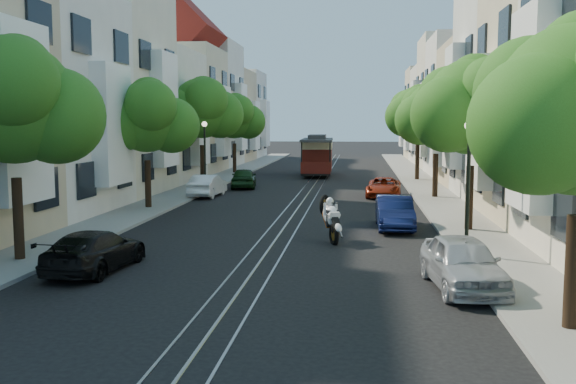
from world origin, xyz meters
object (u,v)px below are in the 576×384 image
(tree_w_b, at_px, (148,119))
(parked_car_w_mid, at_px, (207,186))
(cable_car, at_px, (317,154))
(lamp_west, at_px, (205,145))
(parked_car_e_near, at_px, (463,263))
(tree_w_c, at_px, (202,109))
(parked_car_e_far, at_px, (384,187))
(lamp_east, at_px, (469,167))
(parked_car_w_near, at_px, (95,251))
(tree_w_a, at_px, (15,105))
(tree_e_d, at_px, (419,113))
(tree_w_d, at_px, (235,118))
(sportbike_rider, at_px, (330,217))
(parked_car_w_far, at_px, (244,178))
(tree_e_c, at_px, (438,115))
(parked_car_e_mid, at_px, (394,213))
(tree_e_b, at_px, (474,109))

(tree_w_b, height_order, parked_car_w_mid, tree_w_b)
(cable_car, relative_size, parked_car_w_mid, 2.02)
(lamp_west, distance_m, parked_car_e_near, 24.87)
(tree_w_c, xyz_separation_m, parked_car_e_far, (11.54, -4.50, -4.51))
(tree_w_c, xyz_separation_m, lamp_east, (13.44, -20.98, -2.22))
(tree_w_b, bearing_deg, cable_car, 72.07)
(parked_car_e_far, bearing_deg, parked_car_w_near, -109.97)
(tree_w_a, bearing_deg, lamp_east, 8.57)
(cable_car, bearing_deg, tree_e_d, -30.29)
(tree_w_c, relative_size, tree_w_d, 1.09)
(tree_w_a, xyz_separation_m, sportbike_rider, (9.12, 4.40, -3.83))
(parked_car_w_far, bearing_deg, tree_e_c, 150.66)
(tree_w_b, bearing_deg, parked_car_e_far, 29.38)
(tree_w_c, relative_size, sportbike_rider, 3.63)
(lamp_east, distance_m, cable_car, 31.80)
(lamp_east, bearing_deg, parked_car_e_mid, 108.98)
(tree_e_b, bearing_deg, tree_e_d, 90.00)
(tree_w_d, height_order, cable_car, tree_w_d)
(tree_w_b, height_order, parked_car_e_near, tree_w_b)
(parked_car_e_near, relative_size, parked_car_w_mid, 1.04)
(lamp_west, bearing_deg, lamp_east, -55.01)
(sportbike_rider, xyz_separation_m, cable_car, (-2.29, 28.72, 0.85))
(tree_e_c, distance_m, parked_car_w_far, 13.16)
(parked_car_e_far, height_order, parked_car_w_mid, parked_car_w_mid)
(parked_car_w_far, bearing_deg, parked_car_w_near, 82.28)
(parked_car_e_mid, relative_size, parked_car_w_mid, 1.02)
(tree_w_a, bearing_deg, tree_w_d, 90.00)
(tree_e_d, xyz_separation_m, parked_car_w_mid, (-12.86, -11.34, -4.23))
(tree_w_c, relative_size, parked_car_w_near, 1.74)
(tree_e_c, xyz_separation_m, cable_car, (-7.57, 15.11, -2.85))
(parked_car_e_far, xyz_separation_m, parked_car_w_near, (-8.87, -19.31, 0.03))
(parked_car_e_near, distance_m, parked_car_w_mid, 22.37)
(parked_car_w_near, bearing_deg, tree_w_b, -73.53)
(tree_e_d, xyz_separation_m, tree_w_b, (-14.40, -17.00, -0.47))
(tree_e_b, xyz_separation_m, tree_w_a, (-14.40, -7.00, 0.00))
(tree_w_a, height_order, parked_car_w_near, tree_w_a)
(sportbike_rider, distance_m, parked_car_e_mid, 3.98)
(tree_e_b, bearing_deg, parked_car_w_far, 126.67)
(cable_car, relative_size, parked_car_e_mid, 1.98)
(lamp_east, bearing_deg, tree_w_b, 143.42)
(tree_e_c, relative_size, tree_e_d, 0.95)
(sportbike_rider, relative_size, parked_car_e_near, 0.49)
(tree_w_b, relative_size, parked_car_w_mid, 1.63)
(tree_e_b, distance_m, tree_e_c, 11.00)
(tree_e_d, bearing_deg, tree_w_d, 160.85)
(parked_car_e_near, bearing_deg, lamp_west, 112.42)
(parked_car_e_near, distance_m, parked_car_w_far, 26.34)
(tree_e_d, bearing_deg, cable_car, 151.47)
(tree_e_c, xyz_separation_m, tree_e_d, (0.00, 11.00, 0.27))
(tree_w_a, relative_size, parked_car_e_mid, 1.70)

